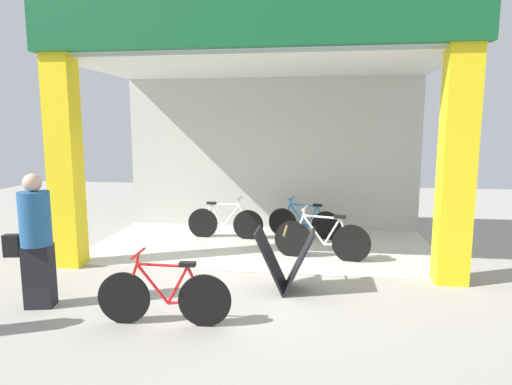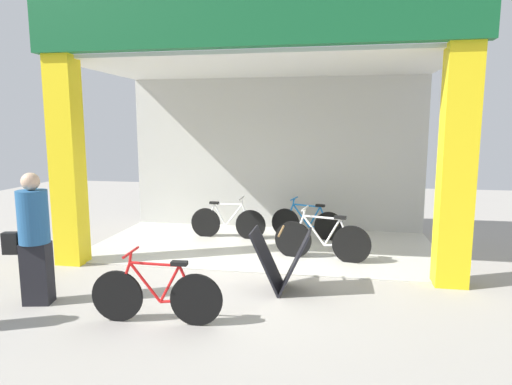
{
  "view_description": "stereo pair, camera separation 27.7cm",
  "coord_description": "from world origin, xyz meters",
  "px_view_note": "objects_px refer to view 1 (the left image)",
  "views": [
    {
      "loc": [
        1.0,
        -6.48,
        2.25
      ],
      "look_at": [
        0.0,
        0.79,
        1.15
      ],
      "focal_mm": 30.82,
      "sensor_mm": 36.0,
      "label": 1
    },
    {
      "loc": [
        1.28,
        -6.44,
        2.25
      ],
      "look_at": [
        0.0,
        0.79,
        1.15
      ],
      "focal_mm": 30.82,
      "sensor_mm": 36.0,
      "label": 2
    }
  ],
  "objects_px": {
    "bicycle_inside_1": "(225,222)",
    "bicycle_inside_2": "(304,222)",
    "bicycle_parked_0": "(164,296)",
    "pedestrian_1": "(36,239)",
    "sandwich_board_sign": "(285,260)",
    "bicycle_inside_0": "(322,239)"
  },
  "relations": [
    {
      "from": "bicycle_inside_2",
      "to": "sandwich_board_sign",
      "type": "xyz_separation_m",
      "value": [
        -0.18,
        -2.91,
        0.1
      ]
    },
    {
      "from": "bicycle_inside_1",
      "to": "pedestrian_1",
      "type": "relative_size",
      "value": 0.92
    },
    {
      "from": "bicycle_inside_2",
      "to": "sandwich_board_sign",
      "type": "relative_size",
      "value": 1.69
    },
    {
      "from": "bicycle_inside_1",
      "to": "pedestrian_1",
      "type": "xyz_separation_m",
      "value": [
        -1.62,
        -3.63,
        0.54
      ]
    },
    {
      "from": "bicycle_parked_0",
      "to": "pedestrian_1",
      "type": "xyz_separation_m",
      "value": [
        -1.74,
        0.28,
        0.54
      ]
    },
    {
      "from": "bicycle_inside_0",
      "to": "sandwich_board_sign",
      "type": "distance_m",
      "value": 1.57
    },
    {
      "from": "bicycle_inside_2",
      "to": "bicycle_inside_1",
      "type": "bearing_deg",
      "value": -170.39
    },
    {
      "from": "bicycle_inside_0",
      "to": "pedestrian_1",
      "type": "height_order",
      "value": "pedestrian_1"
    },
    {
      "from": "bicycle_inside_0",
      "to": "bicycle_parked_0",
      "type": "relative_size",
      "value": 1.05
    },
    {
      "from": "bicycle_inside_1",
      "to": "bicycle_inside_2",
      "type": "bearing_deg",
      "value": 9.61
    },
    {
      "from": "bicycle_parked_0",
      "to": "pedestrian_1",
      "type": "bearing_deg",
      "value": 170.72
    },
    {
      "from": "bicycle_inside_1",
      "to": "bicycle_parked_0",
      "type": "relative_size",
      "value": 1.0
    },
    {
      "from": "bicycle_inside_0",
      "to": "bicycle_parked_0",
      "type": "distance_m",
      "value": 3.29
    },
    {
      "from": "bicycle_inside_2",
      "to": "bicycle_parked_0",
      "type": "height_order",
      "value": "bicycle_parked_0"
    },
    {
      "from": "pedestrian_1",
      "to": "bicycle_parked_0",
      "type": "bearing_deg",
      "value": -9.28
    },
    {
      "from": "bicycle_parked_0",
      "to": "bicycle_inside_2",
      "type": "bearing_deg",
      "value": 70.69
    },
    {
      "from": "bicycle_inside_1",
      "to": "sandwich_board_sign",
      "type": "height_order",
      "value": "sandwich_board_sign"
    },
    {
      "from": "bicycle_inside_1",
      "to": "pedestrian_1",
      "type": "bearing_deg",
      "value": -114.11
    },
    {
      "from": "bicycle_inside_1",
      "to": "bicycle_inside_2",
      "type": "relative_size",
      "value": 1.06
    },
    {
      "from": "bicycle_parked_0",
      "to": "pedestrian_1",
      "type": "height_order",
      "value": "pedestrian_1"
    },
    {
      "from": "bicycle_inside_0",
      "to": "bicycle_inside_2",
      "type": "relative_size",
      "value": 1.1
    },
    {
      "from": "sandwich_board_sign",
      "to": "pedestrian_1",
      "type": "height_order",
      "value": "pedestrian_1"
    }
  ]
}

